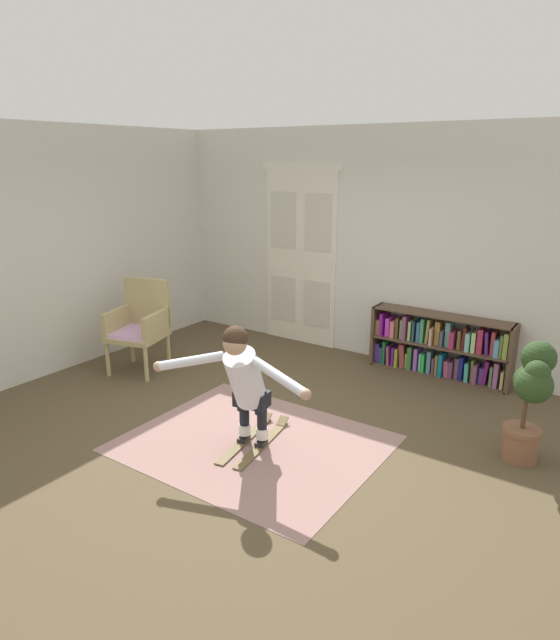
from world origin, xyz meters
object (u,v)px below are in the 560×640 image
at_px(potted_plant, 530,394).
at_px(bookshelf, 439,347).
at_px(person_skier, 244,377).
at_px(skis_pair, 255,440).
at_px(wicker_chair, 140,324).

bearing_deg(potted_plant, bookshelf, 130.08).
bearing_deg(person_skier, bookshelf, 73.58).
height_order(potted_plant, person_skier, person_skier).
bearing_deg(person_skier, skis_pair, 99.37).
xyz_separation_m(skis_pair, person_skier, (0.03, -0.19, 0.69)).
distance_m(bookshelf, wicker_chair, 3.60).
distance_m(wicker_chair, potted_plant, 4.35).
xyz_separation_m(bookshelf, skis_pair, (-0.84, -2.54, -0.33)).
distance_m(potted_plant, skis_pair, 2.42).
xyz_separation_m(bookshelf, person_skier, (-0.80, -2.73, 0.36)).
xyz_separation_m(bookshelf, wicker_chair, (-3.08, -1.86, 0.23)).
bearing_deg(wicker_chair, skis_pair, -16.94).
bearing_deg(potted_plant, skis_pair, -153.42).
relative_size(bookshelf, wicker_chair, 1.51).
bearing_deg(bookshelf, wicker_chair, -148.90).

